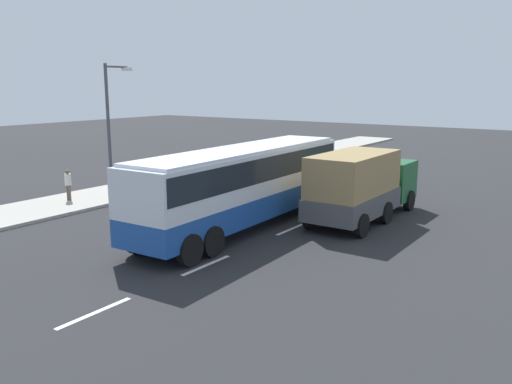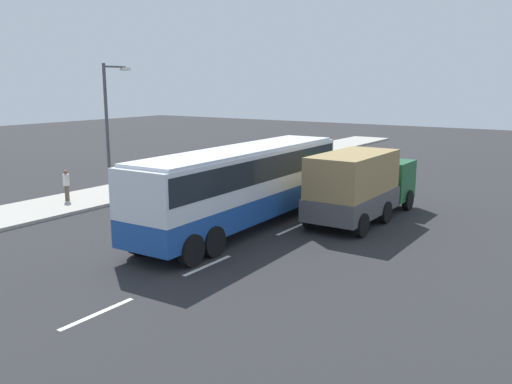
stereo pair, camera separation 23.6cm
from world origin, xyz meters
name	(u,v)px [view 2 (the right image)]	position (x,y,z in m)	size (l,w,h in m)	color
ground_plane	(204,232)	(0.00, 0.00, 0.00)	(120.00, 120.00, 0.00)	#28282B
sidewalk_curb	(66,204)	(0.00, 8.92, 0.07)	(80.00, 4.00, 0.15)	#A8A399
lane_centreline	(165,284)	(-5.13, -2.69, 0.00)	(28.73, 0.16, 0.01)	white
coach_bus	(244,179)	(1.43, -0.96, 2.10)	(12.30, 2.98, 3.37)	#1E4C9E
cargo_truck	(361,184)	(5.49, -4.44, 1.63)	(7.42, 2.58, 3.08)	#19592D
car_yellow_taxi	(347,173)	(12.33, -0.68, 0.81)	(4.89, 2.28, 1.52)	gold
pedestrian_near_curb	(66,183)	(0.28, 9.16, 1.04)	(0.32, 0.32, 1.56)	brown
street_lamp	(110,123)	(1.58, 7.20, 4.04)	(1.68, 0.24, 6.76)	#47474C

